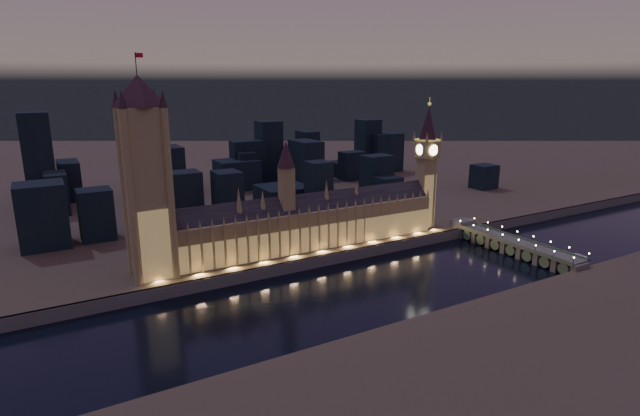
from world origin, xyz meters
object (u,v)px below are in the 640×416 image
victoria_tower (145,170)px  palace_of_westminster (311,222)px  elizabeth_tower (427,156)px  westminster_bridge (510,245)px  river_boat (571,261)px

victoria_tower → palace_of_westminster: bearing=-0.1°
elizabeth_tower → westminster_bridge: size_ratio=0.93×
elizabeth_tower → palace_of_westminster: bearing=-179.9°
victoria_tower → westminster_bridge: bearing=-14.9°
palace_of_westminster → river_boat: 186.66m
elizabeth_tower → westminster_bridge: 93.18m
palace_of_westminster → elizabeth_tower: 113.76m
palace_of_westminster → victoria_tower: 121.28m
palace_of_westminster → westminster_bridge: size_ratio=1.79×
victoria_tower → river_boat: (265.72, -102.35, -72.55)m
victoria_tower → westminster_bridge: 263.24m
victoria_tower → river_boat: 293.85m
victoria_tower → westminster_bridge: (245.72, -65.39, -68.11)m
westminster_bridge → victoria_tower: bearing=165.1°
elizabeth_tower → river_boat: bearing=-65.0°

